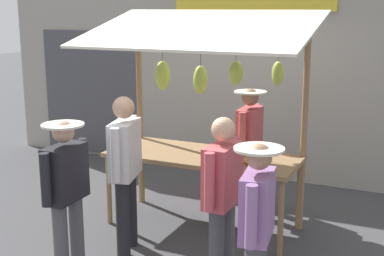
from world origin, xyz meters
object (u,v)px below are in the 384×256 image
vendor_with_sunhat (249,140)px  shopper_in_striped_shirt (223,191)px  shopper_in_grey_tee (66,187)px  shopper_with_ponytail (257,222)px  shopper_with_shopping_bag (125,163)px  market_stall (205,98)px

vendor_with_sunhat → shopper_in_striped_shirt: 1.95m
shopper_in_grey_tee → vendor_with_sunhat: bearing=-24.9°
shopper_with_ponytail → shopper_with_shopping_bag: (1.64, -0.70, 0.08)m
shopper_with_ponytail → shopper_with_shopping_bag: 1.78m
shopper_in_striped_shirt → shopper_with_ponytail: size_ratio=1.05×
market_stall → vendor_with_sunhat: 1.00m
market_stall → vendor_with_sunhat: (-0.29, -0.73, -0.63)m
vendor_with_sunhat → shopper_in_grey_tee: vendor_with_sunhat is taller
market_stall → shopper_in_grey_tee: 1.88m
vendor_with_sunhat → shopper_with_ponytail: (-0.86, 2.37, -0.03)m
shopper_in_striped_shirt → shopper_with_shopping_bag: (1.17, -0.24, 0.05)m
market_stall → shopper_in_grey_tee: (0.72, 1.60, -0.65)m
market_stall → shopper_in_striped_shirt: bearing=120.0°
vendor_with_sunhat → shopper_with_shopping_bag: 1.84m
shopper_with_shopping_bag → shopper_with_ponytail: bearing=-128.0°
vendor_with_sunhat → shopper_with_ponytail: vendor_with_sunhat is taller
market_stall → shopper_with_shopping_bag: bearing=62.9°
shopper_in_striped_shirt → shopper_with_shopping_bag: shopper_with_shopping_bag is taller
shopper_with_shopping_bag → shopper_in_striped_shirt: bearing=-116.4°
shopper_in_striped_shirt → shopper_with_shopping_bag: size_ratio=0.96×
shopper_in_grey_tee → shopper_with_shopping_bag: (-0.24, -0.66, 0.08)m
market_stall → vendor_with_sunhat: bearing=-111.8°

